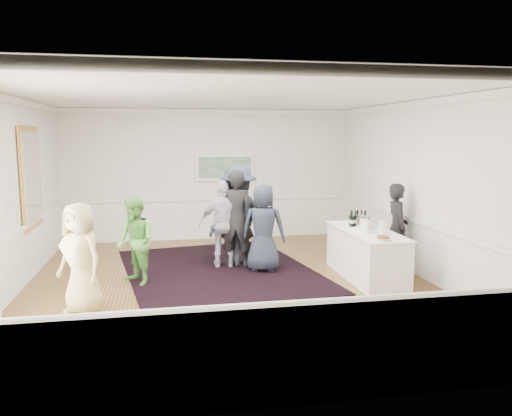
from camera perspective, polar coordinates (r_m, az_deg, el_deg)
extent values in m
plane|color=brown|center=(8.74, -2.94, -8.75)|extent=(8.00, 8.00, 0.00)
cube|color=white|center=(8.38, -3.10, 12.66)|extent=(7.00, 8.00, 0.02)
cube|color=white|center=(8.68, -26.58, 1.07)|extent=(0.02, 8.00, 3.20)
cube|color=white|center=(9.52, 18.38, 2.08)|extent=(0.02, 8.00, 3.20)
cube|color=white|center=(12.37, -5.45, 3.81)|extent=(7.00, 0.02, 3.20)
cube|color=white|center=(4.52, 3.64, -3.98)|extent=(7.00, 0.02, 3.20)
cube|color=gold|center=(9.90, -24.35, 3.16)|extent=(0.04, 1.25, 1.85)
cube|color=white|center=(9.90, -24.22, 3.16)|extent=(0.01, 1.05, 1.65)
cube|color=white|center=(12.35, -3.58, 4.66)|extent=(1.44, 0.05, 0.66)
cube|color=#225B27|center=(12.32, -3.56, 4.65)|extent=(1.30, 0.01, 0.52)
cube|color=black|center=(9.63, -4.24, -7.08)|extent=(4.03, 4.89, 0.02)
cube|color=white|center=(9.25, 12.45, -5.22)|extent=(0.76, 2.10, 0.86)
cube|color=white|center=(9.16, 12.54, -2.57)|extent=(0.82, 2.16, 0.02)
imported|color=black|center=(9.74, 15.80, -2.20)|extent=(0.49, 0.66, 1.68)
imported|color=tan|center=(7.60, -19.41, -5.48)|extent=(0.94, 0.91, 1.63)
imported|color=#59A642|center=(8.82, -13.64, -3.72)|extent=(0.88, 0.93, 1.52)
imported|color=silver|center=(9.71, -3.62, -1.84)|extent=(1.03, 0.50, 1.71)
imported|color=#212938|center=(9.89, -2.04, -0.85)|extent=(1.47, 1.22, 1.98)
imported|color=black|center=(9.65, -2.29, -1.25)|extent=(0.79, 0.62, 1.92)
imported|color=#212938|center=(9.41, 0.87, -2.28)|extent=(0.94, 0.75, 1.67)
cylinder|color=#6BBB42|center=(8.87, 12.48, -2.07)|extent=(0.12, 0.12, 0.24)
cylinder|color=#E15042|center=(8.93, 14.22, -2.06)|extent=(0.12, 0.12, 0.24)
cylinder|color=#62B942|center=(9.01, 12.20, -1.89)|extent=(0.12, 0.12, 0.24)
cylinder|color=silver|center=(8.64, 14.35, -2.40)|extent=(0.12, 0.12, 0.24)
cylinder|color=silver|center=(9.32, 12.11, -1.58)|extent=(0.26, 0.26, 0.24)
imported|color=white|center=(8.33, 14.30, -3.42)|extent=(0.24, 0.24, 0.06)
cylinder|color=olive|center=(8.33, 14.31, -3.25)|extent=(0.19, 0.19, 0.04)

